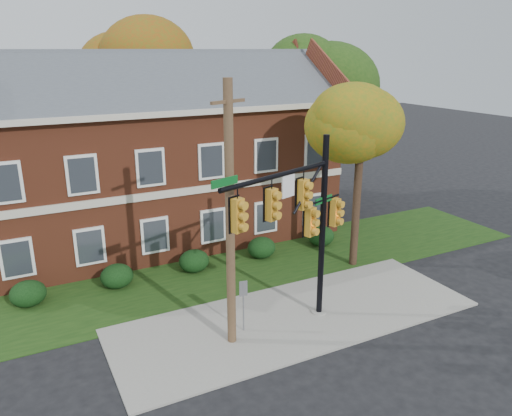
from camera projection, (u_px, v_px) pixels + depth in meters
name	position (u px, v px, depth m)	size (l,w,h in m)	color
ground	(311.00, 330.00, 18.21)	(120.00, 120.00, 0.00)	black
sidewalk	(296.00, 317.00, 19.04)	(14.00, 5.00, 0.08)	gray
grass_strip	(240.00, 268.00, 23.28)	(30.00, 6.00, 0.04)	#193811
apartment_building	(155.00, 146.00, 25.94)	(18.80, 8.80, 9.74)	brown
hedge_far_left	(28.00, 294.00, 19.80)	(1.40, 1.26, 1.05)	black
hedge_left	(117.00, 276.00, 21.33)	(1.40, 1.26, 1.05)	black
hedge_center	(194.00, 261.00, 22.85)	(1.40, 1.26, 1.05)	black
hedge_right	(261.00, 248.00, 24.38)	(1.40, 1.26, 1.05)	black
hedge_far_right	(321.00, 236.00, 25.90)	(1.40, 1.26, 1.05)	black
tree_near_right	(368.00, 124.00, 21.72)	(4.50, 4.25, 8.58)	black
tree_right_rear	(328.00, 77.00, 30.64)	(6.30, 5.95, 10.62)	black
tree_far_rear	(137.00, 64.00, 32.00)	(6.84, 6.46, 11.52)	black
traffic_signal	(301.00, 216.00, 17.08)	(5.98, 2.20, 6.99)	gray
utility_pole	(230.00, 219.00, 16.06)	(1.34, 0.61, 8.99)	brown
sign_post	(243.00, 298.00, 17.66)	(0.30, 0.07, 2.03)	slate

